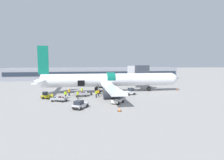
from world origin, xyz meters
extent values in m
plane|color=gray|center=(0.00, 0.00, 0.00)|extent=(500.00, 500.00, 0.00)
cube|color=gray|center=(0.00, 45.07, 2.70)|extent=(78.52, 10.53, 5.40)
cube|color=#232D3D|center=(0.00, 39.74, 2.97)|extent=(76.95, 0.16, 1.73)
cylinder|color=#4C4C51|center=(10.29, 13.75, 1.89)|extent=(0.60, 0.60, 3.78)
cube|color=silver|center=(10.29, 13.75, 5.23)|extent=(2.90, 10.89, 2.90)
cube|color=#333842|center=(10.29, 8.91, 5.23)|extent=(3.77, 1.60, 3.48)
cylinder|color=white|center=(0.87, 6.66, 3.24)|extent=(34.23, 3.29, 3.29)
sphere|color=white|center=(17.99, 6.66, 3.24)|extent=(3.13, 3.13, 3.13)
cone|color=white|center=(-16.24, 6.66, 3.24)|extent=(3.79, 3.03, 3.03)
cylinder|color=#0F6B56|center=(0.87, 6.63, 3.53)|extent=(2.05, 3.30, 3.30)
cube|color=#0F6B56|center=(-15.62, 6.66, 8.30)|extent=(2.47, 0.28, 6.84)
cube|color=white|center=(-15.54, 1.95, 3.56)|extent=(1.16, 9.42, 0.20)
cube|color=white|center=(-15.54, 11.37, 3.56)|extent=(1.16, 9.42, 0.20)
cube|color=white|center=(-0.49, -2.24, 2.33)|extent=(2.77, 16.82, 0.40)
cube|color=white|center=(-0.49, 15.56, 2.33)|extent=(2.77, 16.82, 0.40)
cylinder|color=#333842|center=(-0.29, -2.05, 1.18)|extent=(3.66, 2.30, 2.30)
cylinder|color=#333842|center=(-0.29, 15.37, 1.18)|extent=(3.66, 2.30, 2.30)
cube|color=black|center=(-6.66, 5.03, 2.66)|extent=(1.70, 0.12, 1.40)
cylinder|color=#56565B|center=(11.48, 6.66, 1.50)|extent=(0.22, 0.22, 1.82)
sphere|color=black|center=(11.48, 6.66, 0.59)|extent=(1.18, 1.18, 1.18)
cylinder|color=#56565B|center=(-2.55, 4.31, 1.50)|extent=(0.22, 0.22, 1.82)
sphere|color=black|center=(-2.55, 4.31, 0.59)|extent=(1.18, 1.18, 1.18)
cylinder|color=#56565B|center=(-2.55, 9.01, 1.50)|extent=(0.22, 0.22, 1.82)
sphere|color=black|center=(-2.55, 9.01, 0.59)|extent=(1.18, 1.18, 1.18)
cube|color=yellow|center=(-13.90, 0.87, 0.51)|extent=(2.41, 1.73, 0.55)
cube|color=#232833|center=(-14.29, 0.82, 1.11)|extent=(1.15, 1.37, 0.64)
cube|color=black|center=(-15.07, 0.74, 0.40)|extent=(0.26, 1.35, 0.27)
sphere|color=black|center=(-14.74, 1.49, 0.28)|extent=(0.56, 0.56, 0.56)
sphere|color=black|center=(-14.59, 0.08, 0.28)|extent=(0.56, 0.56, 0.56)
sphere|color=black|center=(-13.20, 1.65, 0.28)|extent=(0.56, 0.56, 0.56)
sphere|color=black|center=(-13.05, 0.24, 0.28)|extent=(0.56, 0.56, 0.56)
cube|color=silver|center=(0.04, -6.27, 0.51)|extent=(2.79, 3.15, 0.55)
cube|color=#232833|center=(0.35, -5.85, 1.11)|extent=(1.68, 1.73, 0.64)
cube|color=black|center=(0.94, -5.04, 0.40)|extent=(1.03, 0.79, 0.27)
sphere|color=black|center=(1.14, -5.83, 0.28)|extent=(0.56, 0.56, 0.56)
sphere|color=black|center=(0.13, -5.09, 0.28)|extent=(0.56, 0.56, 0.56)
sphere|color=black|center=(-0.04, -7.45, 0.28)|extent=(0.56, 0.56, 0.56)
sphere|color=black|center=(-1.05, -6.71, 0.28)|extent=(0.56, 0.56, 0.56)
cube|color=silver|center=(-6.83, -8.79, 0.51)|extent=(2.77, 3.37, 0.54)
cube|color=#232833|center=(-7.11, -9.25, 1.10)|extent=(1.71, 1.80, 0.64)
cube|color=black|center=(-7.65, -10.17, 0.40)|extent=(1.12, 0.73, 0.27)
sphere|color=black|center=(-7.93, -9.36, 0.28)|extent=(0.56, 0.56, 0.56)
sphere|color=black|center=(-6.82, -10.03, 0.28)|extent=(0.56, 0.56, 0.56)
sphere|color=black|center=(-6.85, -7.54, 0.28)|extent=(0.56, 0.56, 0.56)
sphere|color=black|center=(-5.73, -8.21, 0.28)|extent=(0.56, 0.56, 0.56)
cube|color=white|center=(4.74, 2.02, 0.56)|extent=(2.65, 2.17, 0.64)
cube|color=#232833|center=(5.13, 2.14, 1.24)|extent=(1.38, 1.57, 0.72)
cube|color=black|center=(5.89, 2.38, 0.43)|extent=(0.53, 1.37, 0.32)
sphere|color=black|center=(5.71, 1.55, 0.28)|extent=(0.56, 0.56, 0.56)
sphere|color=black|center=(5.27, 2.95, 0.28)|extent=(0.56, 0.56, 0.56)
sphere|color=black|center=(4.22, 1.08, 0.28)|extent=(0.56, 0.56, 0.56)
sphere|color=black|center=(3.78, 2.49, 0.28)|extent=(0.56, 0.56, 0.56)
cube|color=#999BA0|center=(-6.74, 1.94, 0.48)|extent=(2.89, 1.84, 0.05)
cube|color=#999BA0|center=(-5.36, 1.99, 0.73)|extent=(0.13, 1.74, 0.44)
cube|color=#999BA0|center=(-6.71, 1.10, 0.73)|extent=(2.77, 0.17, 0.44)
cube|color=#999BA0|center=(-6.77, 2.77, 0.73)|extent=(2.77, 0.17, 0.44)
cube|color=#333338|center=(-4.88, 2.01, 0.28)|extent=(0.90, 0.11, 0.06)
sphere|color=black|center=(-5.72, 1.11, 0.20)|extent=(0.40, 0.40, 0.40)
sphere|color=black|center=(-5.78, 2.84, 0.20)|extent=(0.40, 0.40, 0.40)
sphere|color=black|center=(-7.69, 1.03, 0.20)|extent=(0.40, 0.40, 0.40)
sphere|color=black|center=(-7.76, 2.77, 0.20)|extent=(0.40, 0.40, 0.40)
cube|color=#1E2347|center=(-6.08, 1.64, 0.75)|extent=(0.46, 0.20, 0.49)
cube|color=olive|center=(-7.27, 1.75, 0.82)|extent=(0.49, 0.24, 0.61)
cube|color=olive|center=(-7.71, 1.55, 0.68)|extent=(0.54, 0.29, 0.34)
cube|color=#721951|center=(-6.54, 2.08, 0.80)|extent=(0.35, 0.26, 0.58)
cube|color=#999BA0|center=(-11.02, -2.53, 0.43)|extent=(3.44, 2.66, 0.05)
cube|color=#999BA0|center=(-9.63, -3.05, 0.65)|extent=(0.66, 1.61, 0.39)
cube|color=#999BA0|center=(-11.31, -3.29, 0.65)|extent=(2.81, 1.11, 0.39)
cube|color=#999BA0|center=(-10.73, -1.76, 0.65)|extent=(2.81, 1.11, 0.39)
cube|color=#333338|center=(-9.18, -3.22, 0.25)|extent=(0.87, 0.39, 0.06)
sphere|color=black|center=(-10.33, -3.70, 0.20)|extent=(0.40, 0.40, 0.40)
sphere|color=black|center=(-9.73, -2.11, 0.20)|extent=(0.40, 0.40, 0.40)
sphere|color=black|center=(-12.32, -2.94, 0.20)|extent=(0.40, 0.40, 0.40)
sphere|color=black|center=(-11.72, -1.36, 0.20)|extent=(0.40, 0.40, 0.40)
cube|color=#1E2347|center=(-11.87, -2.41, 0.68)|extent=(0.41, 0.35, 0.45)
cube|color=#4C1E1E|center=(-10.93, -2.20, 0.70)|extent=(0.48, 0.43, 0.48)
cube|color=#4C1E1E|center=(-10.25, -2.86, 0.68)|extent=(0.39, 0.29, 0.44)
cube|color=#2D2D33|center=(-10.94, -2.96, 0.67)|extent=(0.41, 0.32, 0.43)
cylinder|color=#2D2D33|center=(-2.81, 1.55, 0.38)|extent=(0.31, 0.31, 0.75)
cylinder|color=orange|center=(-2.81, 1.55, 1.05)|extent=(0.40, 0.40, 0.59)
sphere|color=beige|center=(-2.81, 1.55, 1.45)|extent=(0.21, 0.21, 0.21)
cylinder|color=orange|center=(-3.01, 1.51, 0.99)|extent=(0.13, 0.13, 0.55)
cylinder|color=orange|center=(-2.60, 1.58, 0.99)|extent=(0.13, 0.13, 0.55)
cylinder|color=#1E2338|center=(-9.44, 3.01, 0.43)|extent=(0.44, 0.44, 0.86)
cylinder|color=orange|center=(-9.44, 3.01, 1.20)|extent=(0.56, 0.56, 0.68)
sphere|color=tan|center=(-9.44, 3.01, 1.66)|extent=(0.24, 0.24, 0.24)
cylinder|color=orange|center=(-9.26, 3.16, 1.12)|extent=(0.18, 0.18, 0.62)
cylinder|color=orange|center=(-9.63, 2.86, 1.12)|extent=(0.18, 0.18, 0.62)
cylinder|color=#2D2D33|center=(-7.43, -0.62, 0.41)|extent=(0.42, 0.42, 0.83)
cylinder|color=#CCE523|center=(-7.43, -0.62, 1.16)|extent=(0.54, 0.54, 0.65)
sphere|color=#9E7556|center=(-7.43, -0.62, 1.60)|extent=(0.23, 0.23, 0.23)
cylinder|color=#CCE523|center=(-7.30, -0.42, 1.08)|extent=(0.17, 0.17, 0.60)
cylinder|color=#CCE523|center=(-7.55, -0.81, 1.08)|extent=(0.17, 0.17, 0.60)
cylinder|color=#1E2338|center=(-10.01, 0.28, 0.41)|extent=(0.37, 0.37, 0.83)
cylinder|color=#B7E019|center=(-10.01, 0.28, 1.15)|extent=(0.48, 0.48, 0.65)
sphere|color=brown|center=(-10.01, 0.28, 1.59)|extent=(0.23, 0.23, 0.23)
cylinder|color=#B7E019|center=(-9.79, 0.22, 1.08)|extent=(0.15, 0.15, 0.60)
cylinder|color=#B7E019|center=(-10.24, 0.34, 1.08)|extent=(0.15, 0.15, 0.60)
cylinder|color=#1E2338|center=(-6.49, 4.48, 0.42)|extent=(0.34, 0.34, 0.83)
cylinder|color=#B7E019|center=(-6.49, 4.48, 1.16)|extent=(0.44, 0.44, 0.65)
sphere|color=beige|center=(-6.49, 4.48, 1.60)|extent=(0.23, 0.23, 0.23)
cylinder|color=#B7E019|center=(-6.52, 4.71, 1.09)|extent=(0.14, 0.14, 0.60)
cylinder|color=#B7E019|center=(-6.46, 4.25, 1.09)|extent=(0.14, 0.14, 0.60)
cylinder|color=#1E2338|center=(-3.42, -0.05, 0.41)|extent=(0.42, 0.42, 0.81)
cylinder|color=#B7E019|center=(-3.42, -0.05, 1.13)|extent=(0.54, 0.54, 0.64)
sphere|color=brown|center=(-3.42, -0.05, 1.56)|extent=(0.22, 0.22, 0.22)
cylinder|color=#B7E019|center=(-3.59, -0.21, 1.06)|extent=(0.17, 0.17, 0.59)
cylinder|color=#B7E019|center=(-3.26, 0.11, 1.06)|extent=(0.17, 0.17, 0.59)
cube|color=black|center=(-4.36, 2.91, 0.24)|extent=(0.50, 0.38, 0.48)
cube|color=black|center=(-4.36, 2.91, 0.54)|extent=(0.28, 0.10, 0.12)
cube|color=black|center=(19.58, 6.08, 0.01)|extent=(0.47, 0.47, 0.03)
cone|color=orange|center=(19.58, 6.08, 0.35)|extent=(0.35, 0.35, 0.71)
cylinder|color=white|center=(19.58, 6.08, 0.39)|extent=(0.20, 0.20, 0.09)
cube|color=black|center=(-0.78, -11.70, 0.01)|extent=(0.63, 0.63, 0.03)
cone|color=orange|center=(-0.78, -11.70, 0.31)|extent=(0.47, 0.47, 0.63)
cylinder|color=white|center=(-0.78, -11.70, 0.34)|extent=(0.27, 0.27, 0.08)
cube|color=black|center=(1.66, -1.19, 0.01)|extent=(0.64, 0.64, 0.03)
cone|color=orange|center=(1.66, -1.19, 0.31)|extent=(0.47, 0.47, 0.63)
cylinder|color=white|center=(1.66, -1.19, 0.35)|extent=(0.27, 0.27, 0.08)
camera|label=1|loc=(-6.67, -37.95, 7.51)|focal=28.00mm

